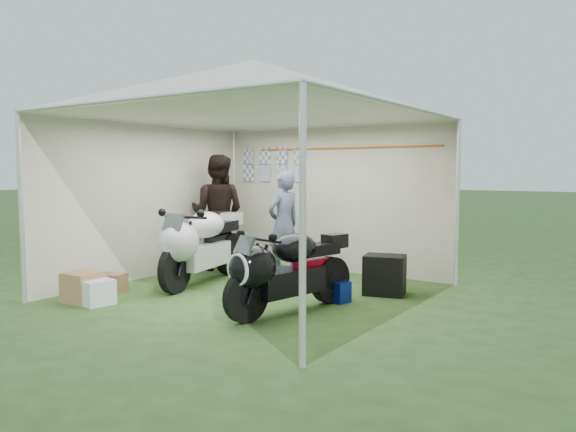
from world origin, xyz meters
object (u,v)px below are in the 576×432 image
motorcycle_white (200,243)px  paddock_stand (335,291)px  crate_3 (111,283)px  crate_1 (84,287)px  crate_2 (94,288)px  canopy_tent (256,94)px  person_dark_jacket (217,212)px  motorcycle_black (285,268)px  crate_0 (94,291)px  person_blue_jacket (284,224)px  equipment_box (385,275)px

motorcycle_white → paddock_stand: (2.07, 0.16, -0.46)m
motorcycle_white → paddock_stand: size_ratio=6.15×
motorcycle_white → crate_3: size_ratio=5.67×
crate_1 → paddock_stand: bearing=34.2°
motorcycle_white → crate_3: 1.30m
motorcycle_white → crate_2: 1.52m
canopy_tent → person_dark_jacket: (-1.58, 1.03, -1.65)m
person_dark_jacket → crate_2: (-0.05, -2.35, -0.83)m
canopy_tent → motorcycle_black: 2.36m
motorcycle_white → crate_3: (-0.65, -1.02, -0.46)m
motorcycle_white → motorcycle_black: bearing=-31.2°
paddock_stand → crate_3: size_ratio=0.92×
canopy_tent → person_dark_jacket: 2.51m
paddock_stand → crate_1: crate_1 is taller
motorcycle_black → person_dark_jacket: 3.06m
crate_2 → crate_0: bearing=-36.3°
person_blue_jacket → crate_0: person_blue_jacket is taller
motorcycle_black → person_blue_jacket: bearing=137.1°
paddock_stand → crate_2: 3.09m
motorcycle_white → motorcycle_black: motorcycle_white is taller
paddock_stand → equipment_box: bearing=64.3°
person_blue_jacket → crate_2: person_blue_jacket is taller
crate_1 → canopy_tent: bearing=47.7°
person_dark_jacket → person_blue_jacket: 1.27m
motorcycle_black → canopy_tent: bearing=155.0°
paddock_stand → person_blue_jacket: bearing=146.1°
paddock_stand → crate_0: (-2.35, -1.72, 0.02)m
paddock_stand → person_dark_jacket: person_dark_jacket is taller
person_blue_jacket → crate_0: bearing=-5.5°
person_dark_jacket → crate_3: 2.23m
equipment_box → crate_1: bearing=-139.9°
person_dark_jacket → crate_1: (0.13, -2.63, -0.74)m
canopy_tent → crate_1: size_ratio=13.90×
person_dark_jacket → equipment_box: (3.01, -0.20, -0.67)m
paddock_stand → crate_2: (-2.72, -1.45, -0.03)m
motorcycle_white → person_blue_jacket: person_blue_jacket is taller
person_blue_jacket → crate_1: bearing=-9.1°
equipment_box → crate_1: size_ratio=1.26×
equipment_box → crate_2: (-3.06, -2.15, -0.15)m
crate_0 → crate_3: size_ratio=1.20×
person_blue_jacket → crate_3: 2.59m
person_blue_jacket → crate_0: 2.91m
motorcycle_black → crate_3: 2.59m
crate_1 → crate_3: crate_1 is taller
crate_2 → crate_3: (0.00, 0.27, 0.02)m
canopy_tent → equipment_box: size_ratio=11.05×
person_blue_jacket → crate_2: bearing=-14.7°
motorcycle_white → crate_0: (-0.28, -1.56, -0.44)m
crate_0 → person_blue_jacket: bearing=70.7°
motorcycle_black → crate_3: bearing=-159.7°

